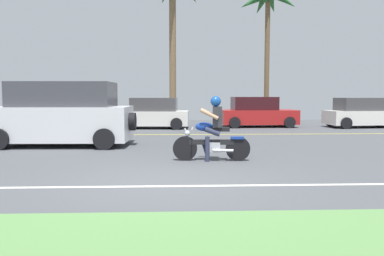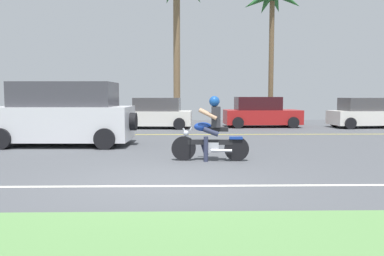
{
  "view_description": "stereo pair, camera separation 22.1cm",
  "coord_description": "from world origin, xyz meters",
  "views": [
    {
      "loc": [
        0.16,
        -7.3,
        1.62
      ],
      "look_at": [
        0.62,
        3.92,
        0.67
      ],
      "focal_mm": 36.26,
      "sensor_mm": 36.0,
      "label": 1
    },
    {
      "loc": [
        0.38,
        -7.3,
        1.62
      ],
      "look_at": [
        0.62,
        3.92,
        0.67
      ],
      "focal_mm": 36.26,
      "sensor_mm": 36.0,
      "label": 2
    }
  ],
  "objects": [
    {
      "name": "lane_line_far",
      "position": [
        0.0,
        8.62,
        0.0
      ],
      "size": [
        50.4,
        0.12,
        0.01
      ],
      "primitive_type": "cube",
      "color": "yellow",
      "rests_on": "ground"
    },
    {
      "name": "suv_nearby",
      "position": [
        -3.48,
        5.32,
        0.99
      ],
      "size": [
        4.57,
        2.34,
        2.04
      ],
      "color": "silver",
      "rests_on": "ground"
    },
    {
      "name": "lane_line_near",
      "position": [
        0.0,
        -0.49,
        0.0
      ],
      "size": [
        50.4,
        0.12,
        0.01
      ],
      "primitive_type": "cube",
      "color": "silver",
      "rests_on": "ground"
    },
    {
      "name": "motorcyclist",
      "position": [
        1.05,
        2.19,
        0.68
      ],
      "size": [
        1.92,
        0.63,
        1.6
      ],
      "color": "black",
      "rests_on": "ground"
    },
    {
      "name": "parked_car_0",
      "position": [
        -6.9,
        13.13,
        0.67
      ],
      "size": [
        4.34,
        2.11,
        1.43
      ],
      "color": "#8C939E",
      "rests_on": "ground"
    },
    {
      "name": "ground",
      "position": [
        0.0,
        3.0,
        -0.02
      ],
      "size": [
        56.0,
        30.0,
        0.04
      ],
      "primitive_type": "cube",
      "color": "#4C4F54"
    },
    {
      "name": "parked_car_3",
      "position": [
        9.52,
        11.85,
        0.7
      ],
      "size": [
        3.74,
        2.01,
        1.49
      ],
      "color": "white",
      "rests_on": "ground"
    },
    {
      "name": "parked_car_1",
      "position": [
        -1.07,
        11.77,
        0.7
      ],
      "size": [
        3.91,
        2.03,
        1.49
      ],
      "color": "white",
      "rests_on": "ground"
    },
    {
      "name": "parked_car_2",
      "position": [
        4.32,
        12.42,
        0.72
      ],
      "size": [
        3.85,
        1.97,
        1.54
      ],
      "color": "#AD1E1E",
      "rests_on": "ground"
    },
    {
      "name": "palm_tree_0",
      "position": [
        5.49,
        15.62,
        6.88
      ],
      "size": [
        3.53,
        3.54,
        8.01
      ],
      "color": "brown",
      "rests_on": "ground"
    }
  ]
}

